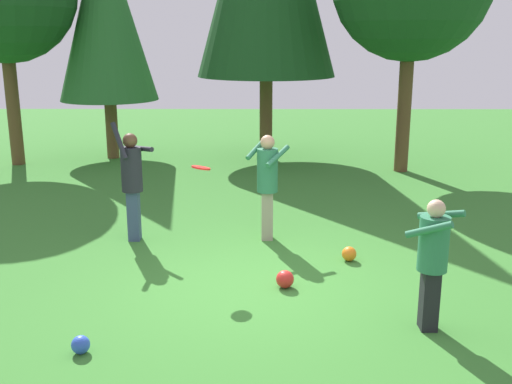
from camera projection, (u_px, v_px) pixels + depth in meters
The scene contains 9 objects.
ground_plane at pixel (250, 285), 8.32m from camera, with size 40.00×40.00×0.00m, color #387A2D.
person_thrower at pixel (132, 177), 9.87m from camera, with size 0.70×0.70×1.98m.
person_catcher at pixel (433, 254), 6.85m from camera, with size 0.71×0.70×1.56m.
person_bystander at pixel (267, 178), 9.91m from camera, with size 0.73×0.76×1.75m.
frisbee at pixel (201, 168), 8.53m from camera, with size 0.38×0.38×0.08m.
ball_orange at pixel (349, 254), 9.17m from camera, with size 0.22×0.22×0.22m, color orange.
ball_red at pixel (285, 279), 8.20m from camera, with size 0.24×0.24×0.24m, color red.
ball_blue at pixel (81, 345), 6.51m from camera, with size 0.20×0.20×0.20m, color blue.
tree_left at pixel (105, 11), 15.86m from camera, with size 2.61×2.61×6.23m.
Camera 1 is at (0.13, -7.73, 3.33)m, focal length 42.71 mm.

